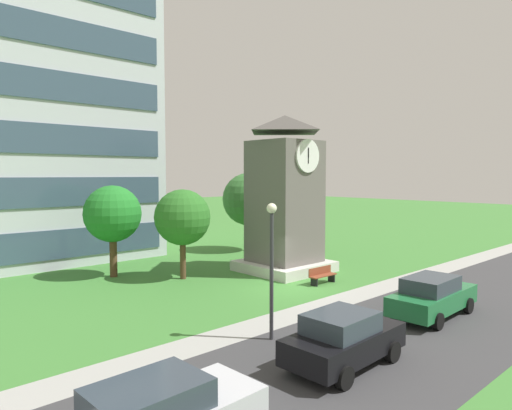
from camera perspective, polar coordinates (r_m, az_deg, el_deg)
The scene contains 12 objects.
ground_plane at distance 24.02m, azimuth 4.27°, elevation -10.31°, with size 160.00×160.00×0.00m, color #3D7A33.
street_asphalt at distance 19.84m, azimuth 21.01°, elevation -13.60°, with size 120.00×7.20×0.01m, color #38383A.
kerb_strip at distance 22.04m, azimuth 10.48°, elevation -11.65°, with size 120.00×1.60×0.01m, color #9E9E99.
office_building at distance 35.44m, azimuth -27.89°, elevation 9.44°, with size 16.70×11.13×19.20m.
clock_tower at distance 27.57m, azimuth 3.61°, elevation 0.28°, with size 4.71×4.71×9.39m.
park_bench at distance 25.04m, azimuth 8.27°, elevation -8.67°, with size 1.81×0.51×0.88m.
street_lamp at distance 16.11m, azimuth 1.96°, elevation -6.07°, with size 0.36×0.36×4.87m.
tree_streetside at distance 25.77m, azimuth -9.18°, elevation -1.56°, with size 3.14×3.14×5.05m.
tree_by_building at distance 34.93m, azimuth -0.93°, elevation 0.72°, with size 4.02×4.02×5.99m.
tree_near_tower at distance 27.22m, azimuth -17.51°, elevation -1.11°, with size 3.24×3.24×5.25m.
parked_car_black at distance 14.74m, azimuth 10.89°, elevation -16.08°, with size 4.25×2.14×1.69m.
parked_car_green at distance 20.48m, azimuth 21.19°, elevation -10.57°, with size 4.84×2.09×1.69m.
Camera 1 is at (-17.06, -15.86, 5.86)m, focal length 31.98 mm.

